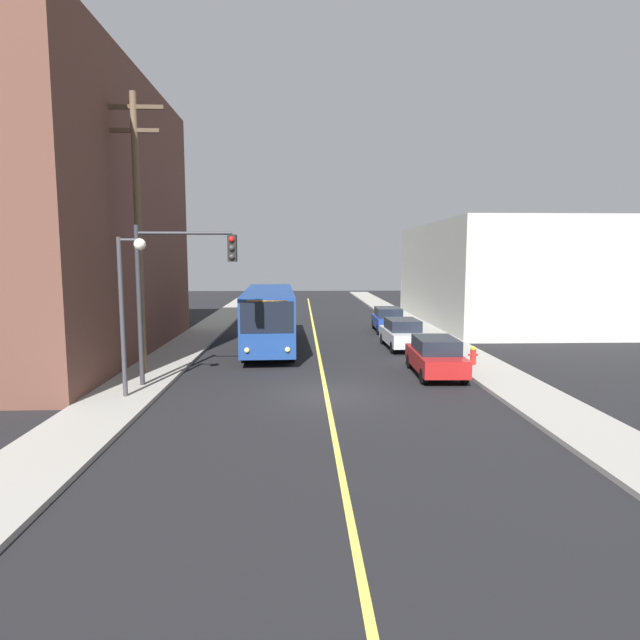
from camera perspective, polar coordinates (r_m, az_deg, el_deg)
name	(u,v)px	position (r m, az deg, el deg)	size (l,w,h in m)	color
ground_plane	(326,395)	(19.29, 0.69, -8.10)	(120.00, 120.00, 0.00)	black
sidewalk_left	(185,347)	(29.71, -14.42, -2.88)	(2.50, 90.00, 0.15)	gray
sidewalk_right	(447,346)	(30.16, 13.63, -2.71)	(2.50, 90.00, 0.15)	gray
lane_stripe_center	(315,334)	(33.99, -0.56, -1.58)	(0.16, 60.00, 0.01)	#D8CC4C
building_left_brick	(41,217)	(29.29, -27.98, 9.81)	(10.00, 18.78, 13.79)	brown
building_right_warehouse	(504,274)	(42.29, 19.31, 4.75)	(12.00, 19.31, 7.45)	#B2B2A8
city_bus	(269,315)	(29.12, -5.51, 0.58)	(3.04, 12.23, 3.20)	navy
parked_car_red	(435,356)	(22.66, 12.42, -3.83)	(1.92, 4.45, 1.62)	maroon
parked_car_silver	(402,333)	(29.05, 8.91, -1.43)	(1.89, 4.43, 1.62)	#B7B7BC
parked_car_blue	(388,319)	(35.55, 7.40, 0.09)	(1.94, 4.46, 1.62)	navy
utility_pole_near	(138,223)	(23.00, -19.13, 9.90)	(2.40, 0.28, 11.35)	brown
traffic_signal_left_corner	(180,275)	(20.28, -14.96, 4.72)	(3.75, 0.48, 6.00)	#2D2D33
street_lamp_left	(128,293)	(19.11, -20.14, 2.74)	(0.98, 0.40, 5.50)	#38383D
fire_hydrant	(473,355)	(24.71, 16.28, -3.67)	(0.44, 0.26, 0.84)	red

